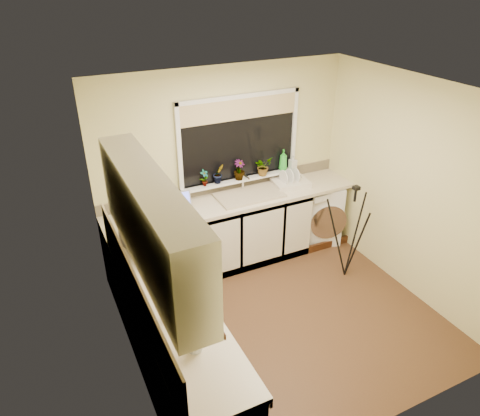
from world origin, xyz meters
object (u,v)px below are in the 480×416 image
at_px(laptop, 181,207).
at_px(kettle, 155,253).
at_px(cup_back, 297,179).
at_px(plant_a, 205,178).
at_px(tripod, 350,233).
at_px(plant_b, 219,174).
at_px(microwave, 147,236).
at_px(steel_jar, 172,312).
at_px(cup_left, 190,331).
at_px(plant_c, 239,170).
at_px(plant_d, 263,166).
at_px(dish_rack, 291,183).
at_px(glass_jug, 195,342).
at_px(soap_bottle_green, 283,160).
at_px(soap_bottle_clear, 293,162).
at_px(washing_machine, 315,211).

bearing_deg(laptop, kettle, -121.16).
distance_m(laptop, cup_back, 1.64).
distance_m(laptop, plant_a, 0.49).
height_order(tripod, plant_b, plant_b).
bearing_deg(microwave, steel_jar, 151.57).
bearing_deg(steel_jar, cup_left, -76.28).
height_order(plant_b, plant_c, plant_c).
distance_m(tripod, microwave, 2.40).
xyz_separation_m(plant_d, cup_left, (-1.78, -2.13, -0.22)).
distance_m(dish_rack, plant_d, 0.43).
relative_size(laptop, glass_jug, 1.88).
bearing_deg(soap_bottle_green, steel_jar, -138.70).
relative_size(microwave, soap_bottle_green, 1.79).
relative_size(plant_a, plant_c, 0.84).
height_order(soap_bottle_green, soap_bottle_clear, soap_bottle_green).
height_order(washing_machine, steel_jar, steel_jar).
xyz_separation_m(plant_a, soap_bottle_clear, (1.24, -0.02, -0.01)).
xyz_separation_m(kettle, steel_jar, (-0.10, -0.81, -0.05)).
relative_size(washing_machine, microwave, 1.71).
height_order(plant_d, cup_back, plant_d).
bearing_deg(plant_a, soap_bottle_green, 0.58).
relative_size(dish_rack, cup_back, 3.88).
bearing_deg(glass_jug, steel_jar, 96.09).
bearing_deg(plant_d, cup_left, -129.99).
distance_m(kettle, steel_jar, 0.82).
bearing_deg(laptop, soap_bottle_clear, 9.20).
height_order(laptop, soap_bottle_clear, soap_bottle_clear).
height_order(laptop, microwave, microwave).
distance_m(plant_a, plant_d, 0.79).
relative_size(washing_machine, cup_left, 8.07).
xyz_separation_m(plant_b, soap_bottle_green, (0.92, 0.00, 0.02)).
bearing_deg(tripod, plant_a, 117.40).
height_order(glass_jug, cup_back, glass_jug).
height_order(steel_jar, plant_a, plant_a).
bearing_deg(plant_c, dish_rack, -14.61).
height_order(steel_jar, soap_bottle_green, soap_bottle_green).
xyz_separation_m(tripod, plant_b, (-1.21, 1.11, 0.56)).
relative_size(kettle, microwave, 0.40).
distance_m(plant_b, soap_bottle_green, 0.92).
bearing_deg(glass_jug, kettle, 87.19).
xyz_separation_m(dish_rack, soap_bottle_clear, (0.12, 0.16, 0.21)).
bearing_deg(steel_jar, tripod, 17.78).
relative_size(glass_jug, microwave, 0.32).
bearing_deg(plant_d, steel_jar, -134.66).
bearing_deg(glass_jug, plant_d, 51.59).
xyz_separation_m(laptop, plant_d, (1.18, 0.20, 0.22)).
height_order(washing_machine, plant_d, plant_d).
xyz_separation_m(plant_a, plant_b, (0.19, 0.01, 0.02)).
relative_size(glass_jug, plant_c, 0.63).
height_order(dish_rack, plant_b, plant_b).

